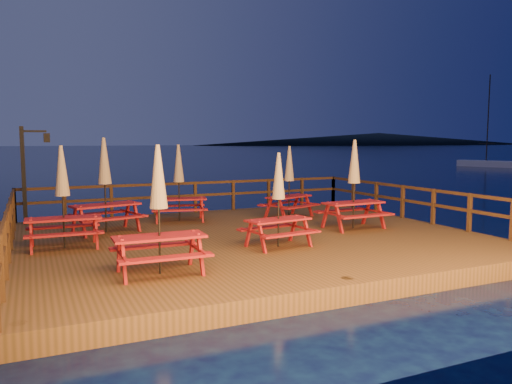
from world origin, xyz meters
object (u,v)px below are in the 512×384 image
at_px(lamp_post, 29,166).
at_px(picnic_table_1, 63,195).
at_px(picnic_table_2, 159,207).
at_px(picnic_table_0, 354,183).
at_px(sailboat, 490,164).

relative_size(lamp_post, picnic_table_1, 1.22).
xyz_separation_m(picnic_table_1, picnic_table_2, (1.54, -3.24, 0.02)).
bearing_deg(lamp_post, picnic_table_2, -73.06).
bearing_deg(picnic_table_0, lamp_post, 148.56).
bearing_deg(picnic_table_0, picnic_table_1, 173.02).
relative_size(sailboat, picnic_table_1, 4.17).
relative_size(lamp_post, picnic_table_2, 1.20).
xyz_separation_m(sailboat, picnic_table_1, (-45.37, -26.67, 1.34)).
xyz_separation_m(lamp_post, picnic_table_0, (8.62, -4.78, -0.45)).
bearing_deg(picnic_table_0, sailboat, 33.68).
bearing_deg(sailboat, picnic_table_0, -163.32).
xyz_separation_m(lamp_post, picnic_table_1, (0.71, -4.15, -0.52)).
height_order(picnic_table_0, picnic_table_1, picnic_table_0).
bearing_deg(picnic_table_1, sailboat, 32.32).
bearing_deg(picnic_table_1, picnic_table_2, -62.72).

